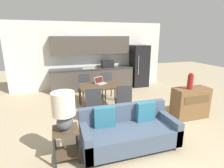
# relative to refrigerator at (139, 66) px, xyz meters

# --- Properties ---
(ground_plane) EXTENTS (20.00, 20.00, 0.00)m
(ground_plane) POSITION_rel_refrigerator_xyz_m (-2.06, -4.24, -0.89)
(ground_plane) COLOR tan
(wall_back) EXTENTS (6.40, 0.07, 2.70)m
(wall_back) POSITION_rel_refrigerator_xyz_m (-2.07, 0.39, 0.47)
(wall_back) COLOR silver
(wall_back) RESTS_ON ground_plane
(kitchen_counter) EXTENTS (3.35, 0.65, 2.15)m
(kitchen_counter) POSITION_rel_refrigerator_xyz_m (-2.05, 0.09, -0.05)
(kitchen_counter) COLOR #4C443D
(kitchen_counter) RESTS_ON ground_plane
(refrigerator) EXTENTS (0.69, 0.72, 1.78)m
(refrigerator) POSITION_rel_refrigerator_xyz_m (0.00, 0.00, 0.00)
(refrigerator) COLOR black
(refrigerator) RESTS_ON ground_plane
(dining_table) EXTENTS (1.33, 0.86, 0.72)m
(dining_table) POSITION_rel_refrigerator_xyz_m (-2.18, -1.93, -0.23)
(dining_table) COLOR brown
(dining_table) RESTS_ON ground_plane
(couch) EXTENTS (1.85, 0.80, 0.84)m
(couch) POSITION_rel_refrigerator_xyz_m (-2.17, -4.04, -0.55)
(couch) COLOR #3D2D1E
(couch) RESTS_ON ground_plane
(side_table) EXTENTS (0.43, 0.43, 0.59)m
(side_table) POSITION_rel_refrigerator_xyz_m (-3.35, -4.07, -0.50)
(side_table) COLOR brown
(side_table) RESTS_ON ground_plane
(table_lamp) EXTENTS (0.38, 0.38, 0.68)m
(table_lamp) POSITION_rel_refrigerator_xyz_m (-3.35, -4.11, 0.10)
(table_lamp) COLOR #4C515B
(table_lamp) RESTS_ON side_table
(credenza) EXTENTS (0.96, 0.44, 0.83)m
(credenza) POSITION_rel_refrigerator_xyz_m (-0.08, -3.32, -0.48)
(credenza) COLOR brown
(credenza) RESTS_ON ground_plane
(vase) EXTENTS (0.14, 0.14, 0.41)m
(vase) POSITION_rel_refrigerator_xyz_m (-0.21, -3.37, 0.13)
(vase) COLOR maroon
(vase) RESTS_ON credenza
(dining_chair_near_left) EXTENTS (0.45, 0.45, 0.91)m
(dining_chair_near_left) POSITION_rel_refrigerator_xyz_m (-2.61, -2.76, -0.39)
(dining_chair_near_left) COLOR #38383D
(dining_chair_near_left) RESTS_ON ground_plane
(dining_chair_near_right) EXTENTS (0.47, 0.47, 0.91)m
(dining_chair_near_right) POSITION_rel_refrigerator_xyz_m (-1.77, -2.72, -0.39)
(dining_chair_near_right) COLOR #38383D
(dining_chair_near_right) RESTS_ON ground_plane
(dining_chair_far_left) EXTENTS (0.48, 0.48, 0.91)m
(dining_chair_far_left) POSITION_rel_refrigerator_xyz_m (-2.60, -1.19, -0.39)
(dining_chair_far_left) COLOR #38383D
(dining_chair_far_left) RESTS_ON ground_plane
(dining_chair_far_right) EXTENTS (0.45, 0.45, 0.91)m
(dining_chair_far_right) POSITION_rel_refrigerator_xyz_m (-1.76, -1.16, -0.39)
(dining_chair_far_right) COLOR #38383D
(dining_chair_far_right) RESTS_ON ground_plane
(laptop) EXTENTS (0.40, 0.37, 0.20)m
(laptop) POSITION_rel_refrigerator_xyz_m (-2.18, -1.77, -0.12)
(laptop) COLOR #B7BABC
(laptop) RESTS_ON dining_table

